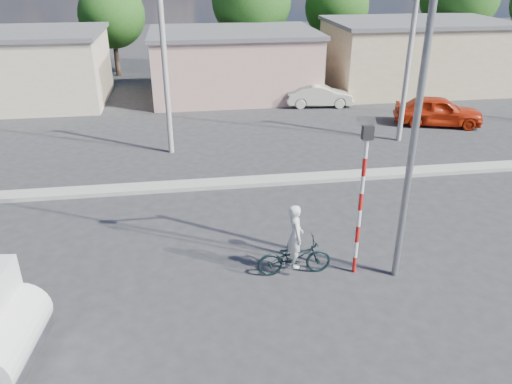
{
  "coord_description": "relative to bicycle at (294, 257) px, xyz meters",
  "views": [
    {
      "loc": [
        -1.33,
        -9.87,
        8.2
      ],
      "look_at": [
        0.81,
        4.48,
        1.3
      ],
      "focal_mm": 35.0,
      "sensor_mm": 36.0,
      "label": 1
    }
  ],
  "objects": [
    {
      "name": "utility_poles",
      "position": [
        1.76,
        10.31,
        3.52
      ],
      "size": [
        35.4,
        0.24,
        8.0
      ],
      "color": "#99968E",
      "rests_on": "ground"
    },
    {
      "name": "median",
      "position": [
        -1.49,
        6.31,
        -0.47
      ],
      "size": [
        40.0,
        0.8,
        0.16
      ],
      "primitive_type": "cube",
      "color": "#99968E",
      "rests_on": "ground"
    },
    {
      "name": "streetlight",
      "position": [
        2.65,
        -0.49,
        4.42
      ],
      "size": [
        2.34,
        0.22,
        9.0
      ],
      "color": "slate",
      "rests_on": "ground"
    },
    {
      "name": "building_row",
      "position": [
        -0.39,
        20.31,
        1.59
      ],
      "size": [
        37.8,
        7.3,
        4.44
      ],
      "color": "beige",
      "rests_on": "ground"
    },
    {
      "name": "tree_row",
      "position": [
        5.96,
        26.85,
        4.41
      ],
      "size": [
        51.24,
        7.43,
        8.42
      ],
      "color": "#38281E",
      "rests_on": "ground"
    },
    {
      "name": "traffic_pole",
      "position": [
        1.71,
        -0.19,
        2.05
      ],
      "size": [
        0.28,
        0.18,
        4.36
      ],
      "color": "red",
      "rests_on": "ground"
    },
    {
      "name": "ground_plane",
      "position": [
        -1.49,
        -1.69,
        -0.55
      ],
      "size": [
        120.0,
        120.0,
        0.0
      ],
      "primitive_type": "plane",
      "color": "#2B2B2E",
      "rests_on": "ground"
    },
    {
      "name": "car_red",
      "position": [
        10.51,
        12.38,
        0.22
      ],
      "size": [
        4.83,
        3.08,
        1.53
      ],
      "primitive_type": "imported",
      "rotation": [
        0.0,
        0.0,
        1.27
      ],
      "color": "#B2240A",
      "rests_on": "ground"
    },
    {
      "name": "bicycle",
      "position": [
        0.0,
        0.0,
        0.0
      ],
      "size": [
        2.09,
        0.74,
        1.09
      ],
      "primitive_type": "imported",
      "rotation": [
        0.0,
        0.0,
        1.56
      ],
      "color": "black",
      "rests_on": "ground"
    },
    {
      "name": "cyclist",
      "position": [
        -0.0,
        0.0,
        0.39
      ],
      "size": [
        0.45,
        0.68,
        1.87
      ],
      "primitive_type": "imported",
      "rotation": [
        0.0,
        0.0,
        1.56
      ],
      "color": "silver",
      "rests_on": "ground"
    },
    {
      "name": "car_cream",
      "position": [
        5.24,
        16.86,
        0.1
      ],
      "size": [
        4.06,
        1.73,
        1.3
      ],
      "primitive_type": "imported",
      "rotation": [
        0.0,
        0.0,
        1.48
      ],
      "color": "beige",
      "rests_on": "ground"
    }
  ]
}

